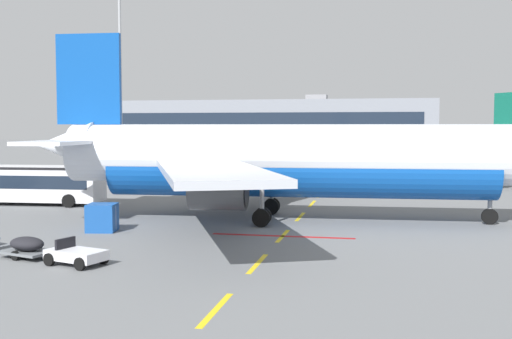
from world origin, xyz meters
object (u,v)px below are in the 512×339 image
Objects in this scene: airliner_foreground at (289,159)px; apron_light_mast_near at (120,53)px; apron_shuttle_bus at (26,182)px; uld_cargo_container at (102,218)px; baggage_train at (5,243)px.

airliner_foreground is 48.70m from apron_light_mast_near.
apron_shuttle_bus is at bearing -78.42° from apron_light_mast_near.
baggage_train is at bearing -102.99° from uld_cargo_container.
apron_shuttle_bus is 19.93m from baggage_train.
airliner_foreground is at bearing -53.42° from apron_light_mast_near.
baggage_train is at bearing -130.89° from airliner_foreground.
apron_light_mast_near reaches higher than uld_cargo_container.
apron_light_mast_near reaches higher than apron_shuttle_bus.
apron_shuttle_bus is 15.36m from uld_cargo_container.
uld_cargo_container is (-9.96, -6.37, -3.15)m from airliner_foreground.
apron_light_mast_near reaches higher than baggage_train.
uld_cargo_container is at bearing -147.41° from airliner_foreground.
baggage_train is at bearing -61.00° from apron_shuttle_bus.
apron_shuttle_bus is 6.60× the size of uld_cargo_container.
uld_cargo_container is 0.07× the size of apron_light_mast_near.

